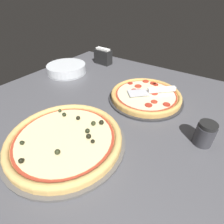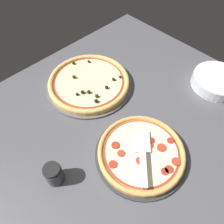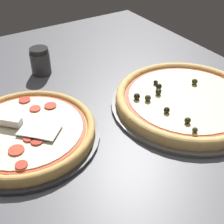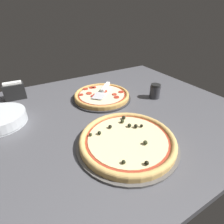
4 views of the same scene
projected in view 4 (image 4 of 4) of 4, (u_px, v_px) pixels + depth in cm
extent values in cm
cube|color=#4C4C51|center=(111.00, 114.00, 98.24)|extent=(142.26, 121.01, 3.60)
cylinder|color=#2D2D30|center=(102.00, 98.00, 110.45)|extent=(36.36, 36.36, 1.00)
cylinder|color=tan|center=(102.00, 96.00, 109.72)|extent=(34.18, 34.18, 1.82)
torus|color=tan|center=(102.00, 95.00, 109.25)|extent=(34.18, 34.18, 1.91)
cylinder|color=#A33823|center=(102.00, 94.00, 109.21)|extent=(29.71, 29.71, 0.15)
cylinder|color=beige|center=(102.00, 94.00, 109.14)|extent=(28.03, 28.03, 0.40)
cylinder|color=#B73823|center=(89.00, 93.00, 109.38)|extent=(3.61, 3.61, 0.40)
cylinder|color=#AD2D1E|center=(81.00, 95.00, 107.59)|extent=(2.73, 2.73, 0.40)
cylinder|color=#AD2D1E|center=(94.00, 87.00, 117.33)|extent=(2.83, 2.83, 0.40)
cylinder|color=maroon|center=(93.00, 96.00, 105.86)|extent=(2.95, 2.95, 0.40)
cylinder|color=#AD2D1E|center=(121.00, 92.00, 111.18)|extent=(3.18, 3.18, 0.40)
cylinder|color=#B73823|center=(114.00, 94.00, 108.11)|extent=(2.94, 2.94, 0.40)
cylinder|color=#AD2D1E|center=(92.00, 88.00, 117.04)|extent=(3.20, 3.20, 0.40)
cylinder|color=#AD2D1E|center=(105.00, 91.00, 112.04)|extent=(3.19, 3.19, 0.40)
cylinder|color=#B73823|center=(86.00, 89.00, 115.18)|extent=(3.39, 3.39, 0.40)
cylinder|color=#AD2D1E|center=(95.00, 95.00, 107.59)|extent=(2.74, 2.74, 0.40)
cylinder|color=#AD2D1E|center=(117.00, 97.00, 104.77)|extent=(3.25, 3.25, 0.40)
cylinder|color=#565451|center=(127.00, 143.00, 73.90)|extent=(42.88, 42.88, 1.00)
cylinder|color=#DBAD60|center=(127.00, 141.00, 73.18)|extent=(40.30, 40.30, 1.76)
torus|color=#DBAD60|center=(127.00, 139.00, 72.72)|extent=(40.30, 40.30, 2.49)
cylinder|color=#A33823|center=(127.00, 139.00, 72.68)|extent=(35.03, 35.03, 0.15)
cylinder|color=beige|center=(127.00, 139.00, 72.62)|extent=(33.05, 33.05, 0.40)
sphere|color=#282D19|center=(145.00, 143.00, 68.94)|extent=(1.79, 1.79, 1.79)
sphere|color=black|center=(136.00, 126.00, 78.34)|extent=(1.79, 1.79, 1.79)
sphere|color=black|center=(124.00, 118.00, 84.29)|extent=(1.83, 1.83, 1.83)
sphere|color=black|center=(142.00, 126.00, 78.97)|extent=(1.39, 1.39, 1.39)
sphere|color=black|center=(99.00, 133.00, 74.34)|extent=(1.65, 1.65, 1.65)
sphere|color=black|center=(129.00, 125.00, 78.91)|extent=(1.74, 1.74, 1.74)
sphere|color=#282D19|center=(91.00, 135.00, 73.57)|extent=(1.40, 1.40, 1.40)
sphere|color=black|center=(147.00, 163.00, 60.08)|extent=(1.59, 1.59, 1.59)
sphere|color=black|center=(124.00, 162.00, 60.58)|extent=(1.44, 1.44, 1.44)
sphere|color=black|center=(110.00, 127.00, 78.17)|extent=(1.66, 1.66, 1.66)
sphere|color=#282D19|center=(122.00, 121.00, 81.78)|extent=(1.78, 1.78, 1.78)
cube|color=silver|center=(99.00, 96.00, 105.60)|extent=(11.41, 11.31, 0.24)
cube|color=white|center=(105.00, 87.00, 114.74)|extent=(11.52, 11.14, 2.00)
cylinder|color=silver|center=(2.00, 123.00, 86.99)|extent=(24.25, 24.25, 0.70)
cylinder|color=silver|center=(1.00, 122.00, 86.63)|extent=(24.25, 24.25, 0.70)
cylinder|color=silver|center=(1.00, 121.00, 86.27)|extent=(24.25, 24.25, 0.70)
cylinder|color=silver|center=(0.00, 119.00, 85.90)|extent=(24.25, 24.25, 0.70)
cylinder|color=silver|center=(0.00, 118.00, 85.54)|extent=(24.25, 24.25, 0.70)
cylinder|color=#333338|center=(155.00, 92.00, 110.02)|extent=(6.52, 6.52, 7.59)
cylinder|color=black|center=(156.00, 85.00, 107.68)|extent=(5.99, 5.99, 1.40)
cube|color=black|center=(15.00, 91.00, 108.27)|extent=(12.42, 6.79, 9.74)
cube|color=white|center=(12.00, 83.00, 105.43)|extent=(10.44, 3.96, 1.20)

